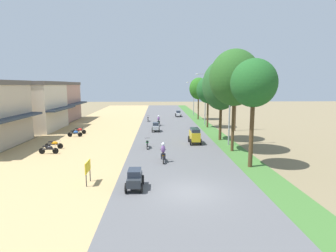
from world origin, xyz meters
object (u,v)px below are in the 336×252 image
Objects in this scene: median_tree_fourth at (208,90)px; streetlamp_mid at (205,95)px; median_tree_third at (221,86)px; car_hatchback_charcoal at (135,178)px; car_van_yellow at (195,135)px; median_tree_nearest at (254,84)px; median_tree_second at (235,78)px; parked_motorbike_nearest at (49,149)px; car_sedan_white at (178,113)px; motorbike_foreground_rider at (163,153)px; motorbike_ahead_fourth at (148,119)px; street_signboard at (88,168)px; parked_motorbike_fourth at (79,130)px; median_tree_fifth at (199,89)px; parked_motorbike_second at (54,144)px; car_hatchback_silver at (156,127)px; parked_motorbike_third at (75,133)px; streetlamp_far at (194,96)px; streetlamp_near at (230,99)px; motorbike_ahead_third at (159,121)px; motorbike_ahead_second at (147,143)px; utility_pole_near at (236,99)px.

median_tree_fourth is 0.92× the size of streetlamp_mid.
car_hatchback_charcoal is at bearing -120.14° from median_tree_third.
streetlamp_mid is 3.41× the size of car_van_yellow.
median_tree_second reaches higher than median_tree_nearest.
parked_motorbike_nearest is 0.80× the size of car_sedan_white.
motorbike_foreground_rider is (-7.14, -21.33, -3.91)m from streetlamp_mid.
motorbike_foreground_rider is 1.00× the size of motorbike_ahead_fourth.
street_signboard reaches higher than parked_motorbike_nearest.
parked_motorbike_fourth is 0.23× the size of median_tree_fifth.
parked_motorbike_second is 22.90m from median_tree_fourth.
car_hatchback_silver is (-7.77, -3.50, -4.90)m from median_tree_fourth.
median_tree_nearest is 1.01× the size of streetlamp_mid.
median_tree_second reaches higher than median_tree_fifth.
parked_motorbike_fourth is (0.16, 8.37, 0.00)m from parked_motorbike_second.
parked_motorbike_second is at bearing -91.79° from parked_motorbike_third.
streetlamp_far is at bearing 89.30° from median_tree_third.
streetlamp_far is at bearing 90.00° from streetlamp_near.
motorbike_ahead_fourth is (-8.90, 27.16, -5.93)m from median_tree_nearest.
motorbike_ahead_third reaches higher than car_hatchback_silver.
median_tree_second is at bearing -67.27° from motorbike_ahead_third.
car_hatchback_silver reaches higher than parked_motorbike_third.
motorbike_ahead_second reaches higher than parked_motorbike_third.
parked_motorbike_nearest is at bearing -134.13° from streetlamp_mid.
parked_motorbike_nearest is at bearing -160.98° from median_tree_third.
parked_motorbike_second is 1.00× the size of motorbike_foreground_rider.
car_sedan_white is (-6.71, 17.02, -3.75)m from utility_pole_near.
motorbike_foreground_rider is (-6.77, -3.67, -6.20)m from median_tree_second.
parked_motorbike_third is 19.51m from car_hatchback_charcoal.
median_tree_second is 5.36× the size of motorbike_foreground_rider.
median_tree_nearest is 4.15× the size of car_hatchback_silver.
streetlamp_far is at bearing 50.73° from parked_motorbike_fourth.
median_tree_third is at bearing -82.42° from car_sedan_white.
street_signboard is 25.82m from utility_pole_near.
motorbike_ahead_fourth is (-1.41, 10.52, -0.17)m from car_hatchback_silver.
median_tree_nearest is at bearing -12.88° from motorbike_foreground_rider.
median_tree_third is at bearing -38.51° from car_hatchback_silver.
parked_motorbike_fourth is (-0.04, 1.96, 0.00)m from parked_motorbike_third.
parked_motorbike_nearest is 31.11m from median_tree_fifth.
median_tree_nearest is (17.43, -15.11, 5.95)m from parked_motorbike_fourth.
utility_pole_near is at bearing 41.27° from motorbike_ahead_second.
street_signboard is 20.41m from car_hatchback_silver.
parked_motorbike_third is 0.21× the size of utility_pole_near.
median_tree_second is at bearing -83.91° from car_sedan_white.
street_signboard is at bearing -125.48° from car_van_yellow.
motorbike_ahead_second is (9.02, 2.07, 0.02)m from parked_motorbike_nearest.
utility_pole_near reaches higher than streetlamp_mid.
streetlamp_near reaches higher than median_tree_fourth.
median_tree_second is 10.62m from motorbike_ahead_second.
median_tree_third is (0.04, 10.65, -0.17)m from median_tree_nearest.
parked_motorbike_second is 18.60m from motorbike_ahead_third.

